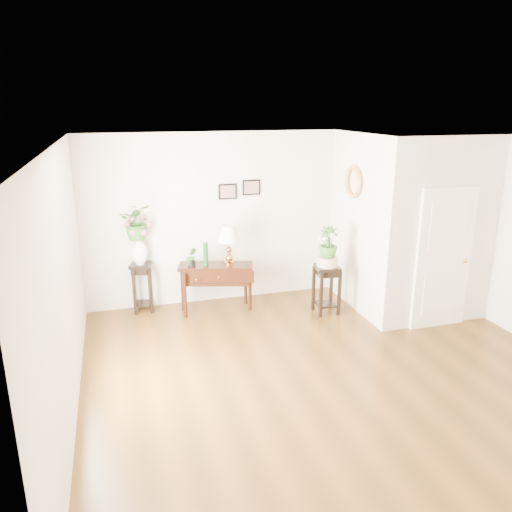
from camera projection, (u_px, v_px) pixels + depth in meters
name	position (u px, v px, depth m)	size (l,w,h in m)	color
floor	(329.00, 370.00, 6.27)	(6.00, 5.50, 0.02)	#452B0E
ceiling	(340.00, 143.00, 5.46)	(6.00, 5.50, 0.02)	white
wall_back	(265.00, 216.00, 8.39)	(6.00, 0.02, 2.80)	beige
wall_front	(508.00, 385.00, 3.34)	(6.00, 0.02, 2.80)	beige
wall_left	(64.00, 289.00, 5.07)	(0.02, 5.50, 2.80)	beige
partition	(407.00, 221.00, 8.05)	(1.80, 1.95, 2.80)	beige
door	(443.00, 259.00, 7.24)	(0.90, 0.05, 2.10)	white
art_print_left	(228.00, 192.00, 8.07)	(0.30, 0.02, 0.25)	black
art_print_right	(251.00, 187.00, 8.16)	(0.30, 0.02, 0.25)	black
wall_ornament	(353.00, 182.00, 7.73)	(0.51, 0.51, 0.07)	orange
console_table	(216.00, 288.00, 7.99)	(1.17, 0.39, 0.78)	black
table_lamp	(229.00, 242.00, 7.83)	(0.36, 0.36, 0.62)	#C07F2C
green_vase	(206.00, 255.00, 7.78)	(0.08, 0.08, 0.37)	#0E3D15
potted_plant	(191.00, 258.00, 7.73)	(0.16, 0.13, 0.30)	#30621B
plant_stand_a	(142.00, 288.00, 7.96)	(0.31, 0.31, 0.80)	black
porcelain_vase	(139.00, 250.00, 7.77)	(0.26, 0.26, 0.44)	silver
lily_arrangement	(137.00, 221.00, 7.64)	(0.52, 0.45, 0.57)	#30621B
plant_stand_b	(326.00, 289.00, 7.91)	(0.37, 0.37, 0.78)	black
ceramic_bowl	(328.00, 261.00, 7.77)	(0.33, 0.33, 0.15)	beige
narcissus	(328.00, 243.00, 7.68)	(0.28, 0.28, 0.51)	#30621B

